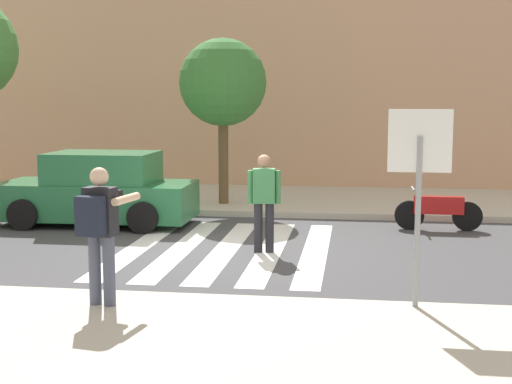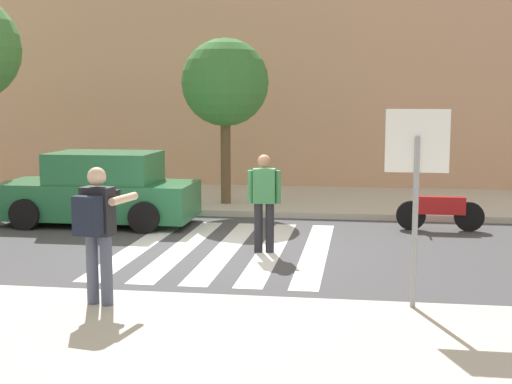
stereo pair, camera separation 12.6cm
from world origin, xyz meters
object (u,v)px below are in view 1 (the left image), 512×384
at_px(photographer_with_backpack, 99,224).
at_px(street_tree_center, 223,83).
at_px(stop_sign, 419,164).
at_px(motorcycle, 438,210).
at_px(parked_car_green, 99,191).
at_px(pedestrian_crossing, 264,198).

xyz_separation_m(photographer_with_backpack, street_tree_center, (-0.06, 8.64, 1.86)).
relative_size(stop_sign, motorcycle, 1.38).
relative_size(stop_sign, street_tree_center, 0.61).
height_order(parked_car_green, motorcycle, parked_car_green).
relative_size(stop_sign, parked_car_green, 0.59).
distance_m(motorcycle, street_tree_center, 5.92).
bearing_deg(pedestrian_crossing, street_tree_center, 108.68).
height_order(stop_sign, motorcycle, stop_sign).
distance_m(parked_car_green, street_tree_center, 4.05).
relative_size(photographer_with_backpack, street_tree_center, 0.44).
xyz_separation_m(parked_car_green, street_tree_center, (2.25, 2.45, 2.31)).
distance_m(pedestrian_crossing, street_tree_center, 5.39).
xyz_separation_m(stop_sign, pedestrian_crossing, (-2.33, 3.42, -0.93)).
xyz_separation_m(pedestrian_crossing, street_tree_center, (-1.60, 4.72, 2.06)).
relative_size(photographer_with_backpack, pedestrian_crossing, 1.00).
height_order(stop_sign, pedestrian_crossing, stop_sign).
bearing_deg(parked_car_green, street_tree_center, 47.39).
relative_size(motorcycle, street_tree_center, 0.44).
bearing_deg(motorcycle, parked_car_green, -177.58).
bearing_deg(stop_sign, motorcycle, 81.14).
relative_size(pedestrian_crossing, motorcycle, 0.98).
xyz_separation_m(photographer_with_backpack, pedestrian_crossing, (1.54, 3.92, -0.19)).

